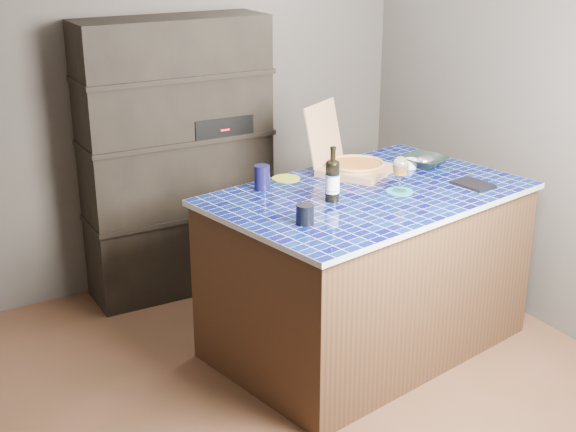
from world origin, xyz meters
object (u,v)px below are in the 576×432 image
kitchen_island (366,270)px  dvd_case (473,184)px  bowl (425,161)px  mead_bottle (332,180)px  wine_glass (400,168)px  pizza_box (352,164)px

kitchen_island → dvd_case: dvd_case is taller
dvd_case → bowl: size_ratio=0.84×
kitchen_island → dvd_case: 0.77m
mead_bottle → wine_glass: bearing=-8.3°
mead_bottle → wine_glass: mead_bottle is taller
kitchen_island → pizza_box: pizza_box is taller
mead_bottle → bowl: size_ratio=1.16×
wine_glass → dvd_case: bearing=-15.3°
mead_bottle → bowl: bearing=17.2°
bowl → dvd_case: bearing=-89.6°
pizza_box → bowl: 0.47m
dvd_case → bowl: (-0.00, 0.43, 0.02)m
mead_bottle → kitchen_island: bearing=7.3°
mead_bottle → wine_glass: (0.40, -0.06, 0.02)m
kitchen_island → pizza_box: 0.63m
kitchen_island → pizza_box: size_ratio=3.39×
pizza_box → dvd_case: 0.71m
wine_glass → bowl: (0.42, 0.31, -0.11)m
mead_bottle → dvd_case: size_ratio=1.38×
mead_bottle → pizza_box: bearing=44.4°
kitchen_island → wine_glass: size_ratio=9.65×
mead_bottle → wine_glass: 0.41m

